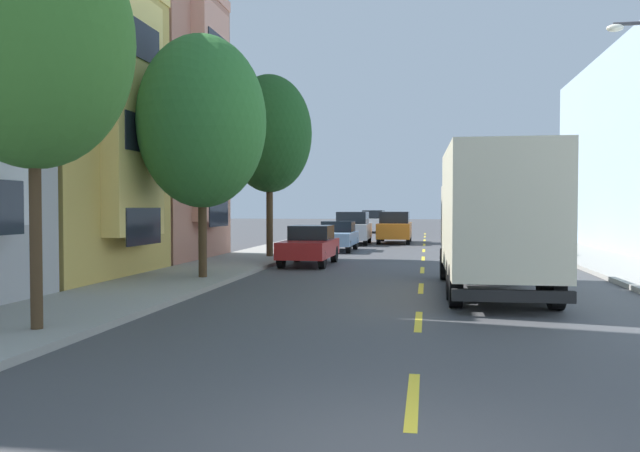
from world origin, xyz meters
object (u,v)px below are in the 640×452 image
object	(u,v)px
parked_hatchback_red	(310,245)
parked_pickup_charcoal	(504,232)
delivery_box_truck	(493,215)
moving_orange_sedan	(395,227)
parked_suv_silver	(353,228)
parked_hatchback_forest	(524,239)
parked_hatchback_sky	(337,236)
parked_pickup_burgundy	(481,225)
parked_suv_white	(374,221)
street_tree_third	(269,134)
street_tree_nearest	(33,39)
street_tree_second	(202,122)

from	to	relation	value
parked_hatchback_red	parked_pickup_charcoal	bearing A→B (deg)	56.04
delivery_box_truck	moving_orange_sedan	distance (m)	22.72
delivery_box_truck	parked_suv_silver	size ratio (longest dim) A/B	1.53
parked_hatchback_forest	parked_pickup_charcoal	distance (m)	6.98
parked_hatchback_sky	parked_pickup_burgundy	bearing A→B (deg)	66.36
parked_hatchback_sky	parked_pickup_burgundy	distance (m)	21.63
parked_hatchback_forest	parked_suv_white	world-z (taller)	parked_suv_white
parked_hatchback_red	parked_pickup_charcoal	xyz separation A→B (m)	(8.73, 12.97, 0.07)
parked_pickup_burgundy	parked_hatchback_forest	bearing A→B (deg)	-89.73
parked_hatchback_red	parked_suv_silver	bearing A→B (deg)	89.66
street_tree_third	parked_suv_silver	size ratio (longest dim) A/B	1.58
delivery_box_truck	parked_suv_white	bearing A→B (deg)	99.23
street_tree_third	parked_pickup_charcoal	distance (m)	15.96
parked_hatchback_sky	street_tree_nearest	bearing A→B (deg)	-95.57
street_tree_nearest	parked_suv_white	distance (m)	45.25
delivery_box_truck	parked_hatchback_red	bearing A→B (deg)	130.01
street_tree_second	street_tree_nearest	bearing A→B (deg)	-90.00
street_tree_second	street_tree_third	size ratio (longest dim) A/B	0.94
parked_suv_silver	parked_pickup_burgundy	size ratio (longest dim) A/B	0.91
street_tree_second	parked_pickup_burgundy	distance (m)	35.27
parked_suv_white	moving_orange_sedan	xyz separation A→B (m)	(2.63, -15.96, 0.00)
parked_hatchback_forest	parked_hatchback_sky	distance (m)	8.94
moving_orange_sedan	parked_hatchback_forest	bearing A→B (deg)	-55.60
street_tree_third	delivery_box_truck	size ratio (longest dim) A/B	1.03
parked_hatchback_forest	parked_pickup_charcoal	world-z (taller)	parked_pickup_charcoal
street_tree_third	parked_suv_silver	world-z (taller)	street_tree_third
parked_pickup_burgundy	street_tree_third	bearing A→B (deg)	-113.04
street_tree_third	parked_suv_silver	xyz separation A→B (m)	(2.20, 11.45, -4.30)
street_tree_nearest	parked_hatchback_sky	distance (m)	22.09
parked_hatchback_red	street_tree_third	bearing A→B (deg)	134.67
parked_hatchback_red	moving_orange_sedan	bearing A→B (deg)	80.70
parked_suv_white	parked_pickup_burgundy	size ratio (longest dim) A/B	0.91
moving_orange_sedan	parked_hatchback_red	bearing A→B (deg)	-99.30
delivery_box_truck	moving_orange_sedan	bearing A→B (deg)	99.14
moving_orange_sedan	street_tree_second	bearing A→B (deg)	-102.33
parked_hatchback_sky	moving_orange_sedan	distance (m)	7.90
street_tree_nearest	parked_pickup_burgundy	distance (m)	42.97
parked_suv_silver	parked_suv_white	world-z (taller)	same
parked_hatchback_forest	parked_pickup_charcoal	xyz separation A→B (m)	(-0.03, 6.98, 0.07)
parked_hatchback_sky	parked_hatchback_forest	bearing A→B (deg)	-10.82
street_tree_third	parked_hatchback_forest	xyz separation A→B (m)	(10.88, 3.84, -4.53)
parked_hatchback_red	parked_pickup_burgundy	bearing A→B (deg)	72.51
parked_pickup_burgundy	moving_orange_sedan	xyz separation A→B (m)	(-6.18, -12.32, 0.16)
parked_suv_silver	parked_hatchback_red	xyz separation A→B (m)	(-0.08, -13.59, -0.23)
parked_suv_silver	parked_suv_white	distance (m)	17.53
delivery_box_truck	parked_pickup_charcoal	world-z (taller)	delivery_box_truck
street_tree_second	parked_pickup_burgundy	size ratio (longest dim) A/B	1.34
parked_suv_white	parked_hatchback_sky	distance (m)	23.46
delivery_box_truck	parked_pickup_burgundy	xyz separation A→B (m)	(2.57, 34.73, -1.18)
street_tree_nearest	parked_suv_white	xyz separation A→B (m)	(1.97, 45.02, -4.05)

